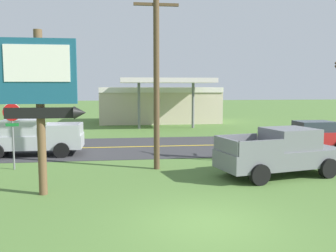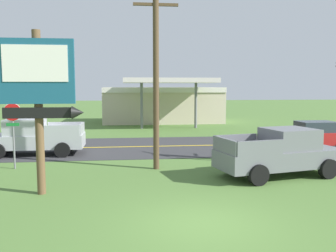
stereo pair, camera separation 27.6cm
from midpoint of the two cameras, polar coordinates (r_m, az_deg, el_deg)
name	(u,v)px [view 1 (the left image)]	position (r m, az deg, el deg)	size (l,w,h in m)	color
ground_plane	(207,224)	(10.32, 5.28, -14.76)	(180.00, 180.00, 0.00)	#4C7033
road_asphalt	(157,146)	(22.80, -2.01, -3.16)	(140.00, 8.00, 0.02)	#333335
road_centre_line	(157,146)	(22.80, -2.01, -3.12)	(126.00, 0.20, 0.01)	gold
motel_sign	(41,88)	(12.97, -19.56, 5.54)	(2.75, 0.54, 5.53)	brown
stop_sign	(12,124)	(17.71, -23.26, 0.27)	(0.80, 0.08, 2.95)	slate
utility_pole	(156,66)	(16.32, -2.29, 9.22)	(2.16, 0.26, 8.47)	brown
gas_station	(159,103)	(38.20, -1.55, 3.49)	(12.00, 11.50, 4.40)	beige
pickup_grey_parked_on_lawn	(281,153)	(15.94, 16.56, -3.95)	(5.50, 3.04, 1.96)	slate
pickup_silver_on_road	(32,137)	(21.12, -20.59, -1.67)	(5.20, 2.24, 1.96)	#A8AAAF
car_red_mid_lane	(312,135)	(23.44, 20.99, -1.28)	(4.20, 2.00, 1.64)	red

